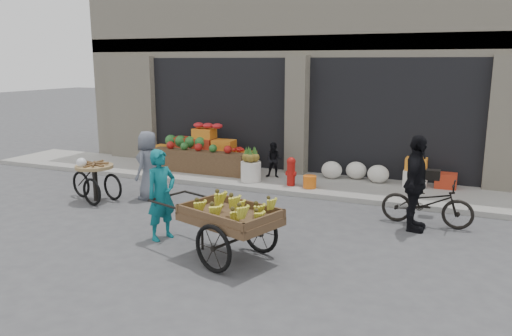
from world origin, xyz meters
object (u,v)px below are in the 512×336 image
at_px(orange_bucket, 310,182).
at_px(vendor_grey, 148,165).
at_px(vendor_woman, 161,195).
at_px(cyclist, 416,183).
at_px(seated_person, 274,160).
at_px(bicycle, 427,203).
at_px(fire_hydrant, 291,170).
at_px(tricycle_cart, 95,177).
at_px(pineapple_bin, 251,171).
at_px(banana_cart, 227,212).

relative_size(orange_bucket, vendor_grey, 0.20).
bearing_deg(vendor_woman, cyclist, -41.44).
xyz_separation_m(seated_person, bicycle, (4.01, -2.15, -0.13)).
relative_size(fire_hydrant, seated_person, 0.76).
relative_size(orange_bucket, tricycle_cart, 0.22).
relative_size(vendor_woman, tricycle_cart, 1.12).
height_order(pineapple_bin, banana_cart, banana_cart).
height_order(orange_bucket, tricycle_cart, tricycle_cart).
bearing_deg(orange_bucket, fire_hydrant, 174.29).
bearing_deg(seated_person, vendor_grey, -137.60).
xyz_separation_m(fire_hydrant, cyclist, (3.11, -1.90, 0.40)).
height_order(fire_hydrant, vendor_woman, vendor_woman).
bearing_deg(cyclist, tricycle_cart, 98.49).
bearing_deg(cyclist, bicycle, -24.49).
relative_size(pineapple_bin, banana_cart, 0.19).
bearing_deg(fire_hydrant, bicycle, -24.41).
bearing_deg(cyclist, vendor_grey, 93.26).
xyz_separation_m(vendor_woman, bicycle, (4.28, 2.66, -0.36)).
distance_m(seated_person, vendor_woman, 4.83).
distance_m(fire_hydrant, tricycle_cart, 4.62).
bearing_deg(pineapple_bin, fire_hydrant, -2.60).
height_order(vendor_woman, tricycle_cart, vendor_woman).
height_order(vendor_woman, vendor_grey, vendor_woman).
height_order(tricycle_cart, cyclist, cyclist).
height_order(tricycle_cart, bicycle, tricycle_cart).
bearing_deg(banana_cart, tricycle_cart, 174.75).
bearing_deg(bicycle, fire_hydrant, 67.66).
bearing_deg(bicycle, orange_bucket, 64.74).
bearing_deg(pineapple_bin, tricycle_cart, -134.41).
xyz_separation_m(pineapple_bin, seated_person, (0.40, 0.60, 0.21)).
distance_m(vendor_woman, vendor_grey, 2.79).
height_order(fire_hydrant, vendor_grey, vendor_grey).
distance_m(tricycle_cart, bicycle, 7.17).
xyz_separation_m(vendor_grey, bicycle, (6.07, 0.52, -0.34)).
distance_m(seated_person, banana_cart, 5.33).
distance_m(orange_bucket, seated_person, 1.42).
distance_m(banana_cart, tricycle_cart, 4.68).
distance_m(pineapple_bin, fire_hydrant, 1.11).
distance_m(pineapple_bin, vendor_grey, 2.69).
bearing_deg(pineapple_bin, bicycle, -19.39).
bearing_deg(cyclist, fire_hydrant, 60.62).
xyz_separation_m(fire_hydrant, banana_cart, (0.52, -4.54, 0.27)).
xyz_separation_m(banana_cart, vendor_grey, (-3.28, 2.51, 0.01)).
bearing_deg(banana_cart, bicycle, 65.66).
bearing_deg(fire_hydrant, seated_person, 137.12).
bearing_deg(orange_bucket, seated_person, 149.74).
xyz_separation_m(vendor_woman, cyclist, (4.08, 2.26, 0.09)).
distance_m(fire_hydrant, orange_bucket, 0.55).
relative_size(seated_person, bicycle, 0.54).
xyz_separation_m(seated_person, banana_cart, (1.22, -5.19, 0.19)).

